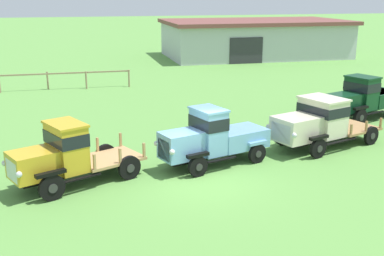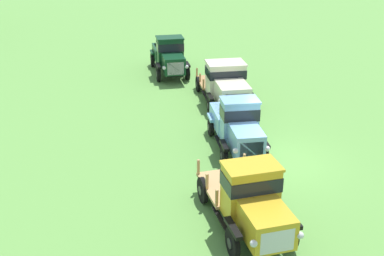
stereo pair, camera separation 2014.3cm
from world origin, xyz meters
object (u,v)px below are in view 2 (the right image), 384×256
Objects in this scene: vintage_truck_second_in_line at (252,201)px; vintage_truck_back_of_row at (169,55)px; vintage_truck_midrow_center at (238,125)px; vintage_truck_far_side at (227,84)px.

vintage_truck_second_in_line is 0.98× the size of vintage_truck_back_of_row.
vintage_truck_midrow_center is (5.52, 0.86, -0.06)m from vintage_truck_second_in_line.
vintage_truck_back_of_row reaches higher than vintage_truck_far_side.
vintage_truck_second_in_line is at bearing -171.11° from vintage_truck_midrow_center.
vintage_truck_far_side is 1.11× the size of vintage_truck_back_of_row.
vintage_truck_midrow_center is at bearing -153.38° from vintage_truck_back_of_row.
vintage_truck_second_in_line is 5.59m from vintage_truck_midrow_center.
vintage_truck_midrow_center is at bearing 8.89° from vintage_truck_second_in_line.
vintage_truck_far_side is at bearing 10.90° from vintage_truck_midrow_center.
vintage_truck_second_in_line is at bearing -170.17° from vintage_truck_far_side.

